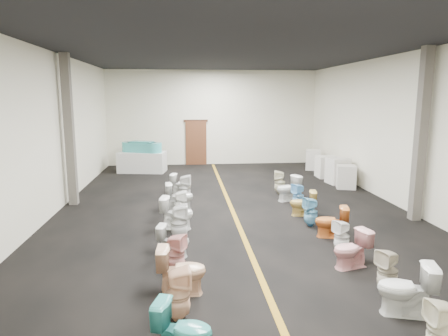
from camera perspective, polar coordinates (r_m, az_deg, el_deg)
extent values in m
plane|color=black|center=(11.78, 1.09, -5.84)|extent=(16.00, 16.00, 0.00)
plane|color=black|center=(11.39, 1.17, 16.48)|extent=(16.00, 16.00, 0.00)
plane|color=beige|center=(19.32, -1.66, 7.18)|extent=(10.00, 0.00, 10.00)
plane|color=beige|center=(3.64, 16.09, -6.00)|extent=(10.00, 0.00, 10.00)
plane|color=beige|center=(11.87, -23.68, 4.50)|extent=(0.00, 16.00, 16.00)
plane|color=beige|center=(12.94, 23.79, 4.89)|extent=(0.00, 16.00, 16.00)
cube|color=#986D16|center=(11.78, 1.10, -5.83)|extent=(0.12, 15.60, 0.01)
cube|color=#562D19|center=(19.32, -4.00, 3.59)|extent=(1.00, 0.10, 2.10)
cube|color=#331C11|center=(19.23, -4.04, 6.76)|extent=(1.15, 0.08, 0.10)
cube|color=#59544C|center=(12.75, -21.23, 4.99)|extent=(0.25, 0.25, 4.50)
cube|color=#59544C|center=(11.53, 26.32, 4.16)|extent=(0.25, 0.25, 4.50)
cube|color=silver|center=(17.76, -11.59, 0.85)|extent=(2.12, 1.30, 0.88)
cube|color=teal|center=(17.67, -11.66, 2.80)|extent=(1.36, 1.09, 0.50)
cylinder|color=teal|center=(17.98, -13.32, 2.85)|extent=(0.66, 0.66, 0.50)
cylinder|color=teal|center=(17.38, -9.95, 2.73)|extent=(0.66, 0.66, 0.50)
cube|color=teal|center=(17.65, -11.69, 3.44)|extent=(1.10, 0.83, 0.20)
cube|color=beige|center=(14.96, 17.04, -1.22)|extent=(0.80, 0.80, 0.83)
cube|color=silver|center=(15.67, 15.93, -0.38)|extent=(0.81, 0.81, 0.98)
cube|color=silver|center=(16.78, 14.45, 0.18)|extent=(0.77, 0.77, 0.87)
cube|color=silver|center=(18.41, 12.61, 1.16)|extent=(0.80, 0.80, 0.90)
imported|color=teal|center=(5.38, -5.80, -22.08)|extent=(0.82, 0.61, 0.75)
imported|color=beige|center=(6.12, -6.61, -17.51)|extent=(0.42, 0.41, 0.81)
imported|color=#DCA982|center=(6.85, -6.08, -14.33)|extent=(0.82, 0.50, 0.82)
imported|color=#DD9891|center=(7.57, -6.92, -12.11)|extent=(0.46, 0.46, 0.76)
imported|color=silver|center=(8.37, -7.21, -10.27)|extent=(0.71, 0.50, 0.66)
imported|color=silver|center=(9.16, -6.43, -7.80)|extent=(0.41, 0.40, 0.86)
imported|color=white|center=(10.00, -6.73, -6.39)|extent=(0.86, 0.59, 0.81)
imported|color=white|center=(10.88, -6.26, -5.19)|extent=(0.35, 0.34, 0.76)
imported|color=silver|center=(11.63, -6.39, -4.06)|extent=(0.81, 0.49, 0.80)
imported|color=silver|center=(12.54, -5.66, -2.90)|extent=(0.42, 0.42, 0.85)
imported|color=white|center=(13.45, -6.13, -2.33)|extent=(0.78, 0.57, 0.71)
imported|color=beige|center=(5.99, 28.63, -19.63)|extent=(0.36, 0.35, 0.77)
imported|color=white|center=(6.77, 24.56, -15.48)|extent=(0.91, 0.67, 0.83)
imported|color=beige|center=(7.43, 22.31, -13.40)|extent=(0.44, 0.43, 0.74)
imported|color=#EDA5A6|center=(8.14, 17.74, -11.00)|extent=(0.81, 0.59, 0.74)
imported|color=white|center=(8.85, 16.46, -9.35)|extent=(0.41, 0.40, 0.70)
imported|color=orange|center=(9.68, 15.06, -7.43)|extent=(0.82, 0.58, 0.75)
imported|color=#6CB4D6|center=(10.37, 12.29, -6.15)|extent=(0.40, 0.40, 0.75)
imported|color=tan|center=(11.22, 11.19, -4.95)|extent=(0.76, 0.52, 0.72)
imported|color=#7AC2F5|center=(11.95, 10.56, -3.94)|extent=(0.44, 0.44, 0.74)
imported|color=white|center=(12.74, 9.17, -2.89)|extent=(0.89, 0.69, 0.80)
imported|color=beige|center=(13.57, 7.98, -2.05)|extent=(0.45, 0.45, 0.80)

